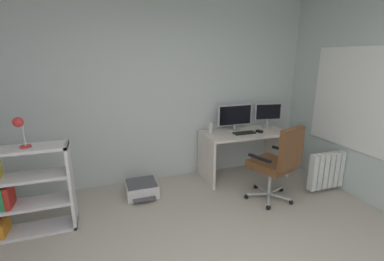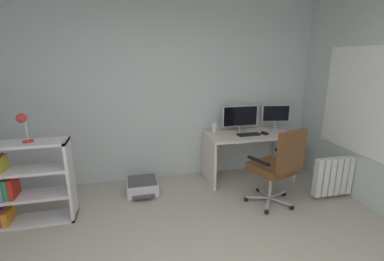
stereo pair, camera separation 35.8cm
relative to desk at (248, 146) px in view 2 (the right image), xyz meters
The scene contains 14 objects.
wall_back 1.58m from the desk, 162.94° to the left, with size 4.80×0.10×2.74m, color silver.
window_pane 1.62m from the desk, 37.92° to the right, with size 0.01×1.22×1.27m, color white.
window_frame 1.61m from the desk, 38.09° to the right, with size 0.02×1.30×1.35m, color white.
desk is the anchor object (origin of this frame).
monitor_main 0.47m from the desk, 125.10° to the left, with size 0.58×0.18×0.40m.
monitor_secondary 0.69m from the desk, 15.71° to the left, with size 0.44×0.18×0.39m.
keyboard 0.24m from the desk, 119.77° to the right, with size 0.34×0.13×0.02m, color black.
computer_mouse 0.32m from the desk, 29.40° to the right, with size 0.06×0.10×0.03m, color black.
desktop_speaker 0.61m from the desk, 169.91° to the left, with size 0.07×0.07×0.17m, color silver.
office_chair 0.87m from the desk, 90.06° to the right, with size 0.63×0.69×1.04m.
bookshelf 3.07m from the desk, 169.94° to the right, with size 0.93×0.31×0.96m.
desk_lamp 2.99m from the desk, 169.39° to the right, with size 0.14×0.11×0.32m.
printer 1.70m from the desk, behind, with size 0.43×0.47×0.19m.
radiator 1.36m from the desk, 40.41° to the right, with size 0.93×0.10×0.52m.
Camera 2 is at (-0.48, -1.40, 1.85)m, focal length 25.37 mm.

